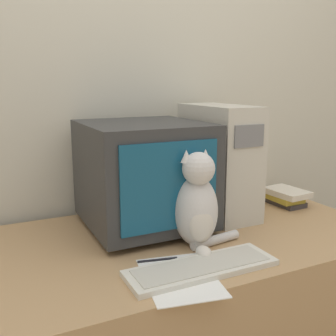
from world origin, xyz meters
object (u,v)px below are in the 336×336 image
at_px(crt_monitor, 144,174).
at_px(cat, 197,206).
at_px(book_stack, 286,197).
at_px(computer_tower, 219,160).
at_px(pen, 157,260).
at_px(keyboard, 202,267).

height_order(crt_monitor, cat, crt_monitor).
bearing_deg(book_stack, crt_monitor, 177.54).
xyz_separation_m(computer_tower, book_stack, (0.36, -0.04, -0.20)).
xyz_separation_m(crt_monitor, pen, (-0.09, -0.32, -0.21)).
relative_size(computer_tower, pen, 3.67).
height_order(cat, pen, cat).
xyz_separation_m(crt_monitor, cat, (0.09, -0.26, -0.07)).
xyz_separation_m(keyboard, pen, (-0.10, 0.12, -0.01)).
bearing_deg(crt_monitor, book_stack, -2.46).
bearing_deg(keyboard, computer_tower, 52.30).
distance_m(computer_tower, book_stack, 0.41).
distance_m(crt_monitor, keyboard, 0.48).
relative_size(book_stack, pen, 1.58).
distance_m(book_stack, pen, 0.85).
xyz_separation_m(computer_tower, pen, (-0.44, -0.33, -0.24)).
height_order(crt_monitor, computer_tower, computer_tower).
relative_size(cat, book_stack, 1.71).
height_order(book_stack, pen, book_stack).
relative_size(keyboard, cat, 1.37).
distance_m(cat, pen, 0.24).
height_order(keyboard, book_stack, book_stack).
height_order(crt_monitor, pen, crt_monitor).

